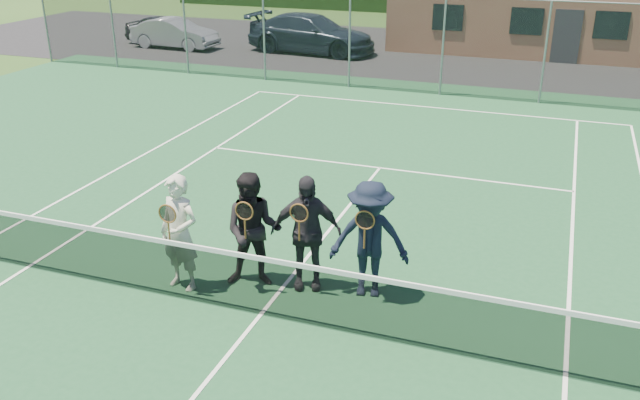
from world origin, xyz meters
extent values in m
plane|color=#2A4B1B|center=(0.00, 20.00, 0.00)|extent=(220.00, 220.00, 0.00)
cube|color=#1C4C2B|center=(0.00, 0.00, 0.01)|extent=(30.00, 30.00, 0.02)
cube|color=black|center=(-4.00, 20.00, 0.01)|extent=(40.00, 12.00, 0.01)
cube|color=black|center=(0.00, 32.00, 0.55)|extent=(40.00, 1.20, 1.10)
imported|color=black|center=(-12.89, 18.34, 0.62)|extent=(3.72, 1.72, 1.23)
imported|color=gray|center=(-12.07, 17.72, 0.61)|extent=(3.78, 1.47, 1.23)
imported|color=black|center=(-6.28, 18.74, 0.77)|extent=(5.46, 2.62, 1.54)
cube|color=white|center=(0.00, 11.88, 0.03)|extent=(10.97, 0.06, 0.01)
cube|color=white|center=(-4.12, 0.00, 0.03)|extent=(0.06, 23.77, 0.01)
cube|color=white|center=(4.12, 0.00, 0.03)|extent=(0.06, 23.77, 0.01)
cube|color=white|center=(0.00, 6.40, 0.03)|extent=(8.23, 0.06, 0.01)
cube|color=white|center=(0.00, 0.00, 0.03)|extent=(0.06, 12.80, 0.01)
cube|color=black|center=(0.00, 0.00, 0.48)|extent=(11.60, 0.02, 0.88)
cube|color=white|center=(0.00, 0.00, 0.93)|extent=(11.60, 0.03, 0.07)
cylinder|color=slate|center=(-15.00, 13.50, 1.50)|extent=(0.07, 0.07, 3.00)
cylinder|color=slate|center=(-12.00, 13.50, 1.50)|extent=(0.07, 0.07, 3.00)
cylinder|color=slate|center=(-9.00, 13.50, 1.50)|extent=(0.07, 0.07, 3.00)
cylinder|color=slate|center=(-6.00, 13.50, 1.50)|extent=(0.07, 0.07, 3.00)
cylinder|color=slate|center=(-3.00, 13.50, 1.50)|extent=(0.07, 0.07, 3.00)
cylinder|color=slate|center=(0.00, 13.50, 1.50)|extent=(0.07, 0.07, 3.00)
cylinder|color=slate|center=(3.00, 13.50, 1.50)|extent=(0.07, 0.07, 3.00)
cube|color=black|center=(0.00, 13.50, 1.50)|extent=(30.00, 0.03, 3.00)
cube|color=#9E6B4C|center=(4.00, 24.00, 1.40)|extent=(15.00, 8.00, 2.80)
cube|color=#2D2D33|center=(3.50, 19.98, 1.00)|extent=(1.00, 0.06, 2.00)
cube|color=black|center=(-1.00, 19.98, 1.50)|extent=(1.20, 0.06, 1.00)
cube|color=black|center=(2.00, 19.98, 1.50)|extent=(1.20, 0.06, 1.00)
cube|color=black|center=(5.00, 19.98, 1.50)|extent=(1.20, 0.06, 1.00)
imported|color=beige|center=(-1.44, 0.34, 0.92)|extent=(0.72, 0.53, 1.80)
torus|color=brown|center=(-1.44, 0.07, 1.35)|extent=(0.29, 0.02, 0.29)
cylinder|color=black|center=(-1.44, 0.07, 1.35)|extent=(0.25, 0.00, 0.25)
cylinder|color=brown|center=(-1.44, 0.07, 1.07)|extent=(0.03, 0.03, 0.32)
imported|color=black|center=(-0.45, 0.80, 0.92)|extent=(1.04, 0.91, 1.80)
torus|color=brown|center=(-0.45, 0.53, 1.35)|extent=(0.29, 0.02, 0.29)
cylinder|color=black|center=(-0.45, 0.53, 1.35)|extent=(0.25, 0.00, 0.25)
cylinder|color=brown|center=(-0.45, 0.53, 1.07)|extent=(0.03, 0.03, 0.32)
imported|color=#232328|center=(0.31, 1.00, 0.92)|extent=(1.14, 0.74, 1.80)
torus|color=brown|center=(0.31, 0.73, 1.35)|extent=(0.29, 0.02, 0.29)
cylinder|color=black|center=(0.31, 0.73, 1.35)|extent=(0.25, 0.00, 0.25)
cylinder|color=brown|center=(0.31, 0.73, 1.07)|extent=(0.03, 0.03, 0.32)
imported|color=black|center=(1.26, 1.09, 0.92)|extent=(1.27, 0.88, 1.80)
torus|color=brown|center=(1.26, 0.82, 1.35)|extent=(0.29, 0.02, 0.29)
cylinder|color=black|center=(1.26, 0.82, 1.35)|extent=(0.25, 0.00, 0.25)
cylinder|color=brown|center=(1.26, 0.82, 1.07)|extent=(0.03, 0.03, 0.32)
camera|label=1|loc=(3.60, -7.43, 5.29)|focal=38.00mm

